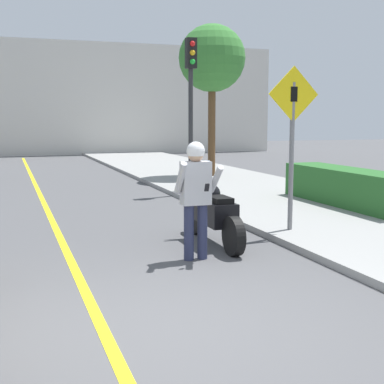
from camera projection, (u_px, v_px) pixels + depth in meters
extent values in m
plane|color=#4C4C4F|center=(170.00, 329.00, 5.01)|extent=(80.00, 80.00, 0.00)
cube|color=gray|center=(348.00, 218.00, 10.31)|extent=(4.40, 44.00, 0.11)
cube|color=yellow|center=(52.00, 220.00, 10.43)|extent=(0.12, 36.00, 0.01)
cube|color=beige|center=(31.00, 98.00, 28.93)|extent=(28.00, 1.20, 6.20)
cylinder|color=black|center=(234.00, 236.00, 7.66)|extent=(0.14, 0.57, 0.57)
cylinder|color=black|center=(197.00, 217.00, 9.13)|extent=(0.14, 0.57, 0.57)
cube|color=black|center=(214.00, 212.00, 8.36)|extent=(0.40, 1.08, 0.36)
sphere|color=black|center=(210.00, 194.00, 8.47)|extent=(0.32, 0.32, 0.32)
cube|color=black|center=(220.00, 200.00, 8.10)|extent=(0.28, 0.48, 0.10)
cylinder|color=silver|center=(202.00, 178.00, 8.80)|extent=(0.62, 0.03, 0.03)
cube|color=silver|center=(201.00, 170.00, 8.85)|extent=(0.36, 0.12, 0.31)
cylinder|color=#282D4C|center=(189.00, 233.00, 7.41)|extent=(0.14, 0.14, 0.78)
cylinder|color=#282D4C|center=(202.00, 232.00, 7.48)|extent=(0.14, 0.14, 0.78)
cube|color=#B7B7BC|center=(196.00, 183.00, 7.35)|extent=(0.40, 0.22, 0.60)
cylinder|color=#B7B7BC|center=(181.00, 178.00, 7.17)|extent=(0.09, 0.36, 0.47)
cylinder|color=#B7B7BC|center=(216.00, 179.00, 7.31)|extent=(0.09, 0.42, 0.42)
sphere|color=tan|center=(196.00, 154.00, 7.30)|extent=(0.22, 0.22, 0.22)
sphere|color=white|center=(196.00, 151.00, 7.29)|extent=(0.25, 0.25, 0.25)
cube|color=black|center=(207.00, 187.00, 7.11)|extent=(0.06, 0.05, 0.11)
cylinder|color=slate|center=(291.00, 157.00, 8.85)|extent=(0.08, 0.08, 2.44)
cube|color=yellow|center=(294.00, 94.00, 8.70)|extent=(0.91, 0.02, 0.91)
cube|color=black|center=(294.00, 94.00, 8.68)|extent=(0.12, 0.01, 0.24)
cylinder|color=#2D2D30|center=(191.00, 115.00, 13.78)|extent=(0.12, 0.12, 3.89)
cube|color=black|center=(191.00, 53.00, 13.55)|extent=(0.26, 0.22, 0.76)
sphere|color=red|center=(192.00, 44.00, 13.41)|extent=(0.14, 0.14, 0.14)
sphere|color=gold|center=(192.00, 53.00, 13.43)|extent=(0.14, 0.14, 0.14)
sphere|color=green|center=(192.00, 62.00, 13.46)|extent=(0.14, 0.14, 0.14)
cube|color=#286028|center=(348.00, 187.00, 11.60)|extent=(0.90, 3.87, 0.78)
cylinder|color=brown|center=(212.00, 129.00, 17.39)|extent=(0.24, 0.24, 3.04)
sphere|color=#387A33|center=(212.00, 58.00, 17.09)|extent=(2.14, 2.14, 2.14)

